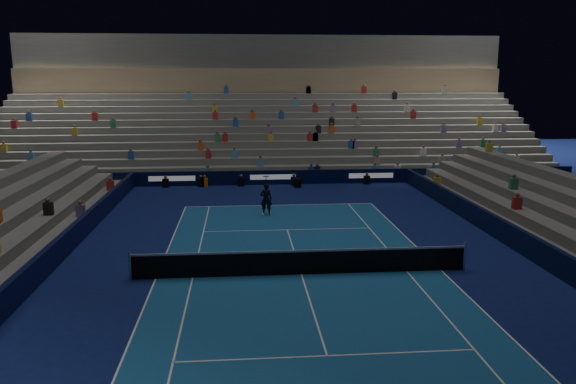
{
  "coord_description": "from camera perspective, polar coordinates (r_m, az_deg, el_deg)",
  "views": [
    {
      "loc": [
        -2.24,
        -20.14,
        7.38
      ],
      "look_at": [
        0.0,
        6.0,
        2.0
      ],
      "focal_mm": 34.84,
      "sensor_mm": 36.0,
      "label": 1
    }
  ],
  "objects": [
    {
      "name": "ground",
      "position": [
        21.57,
        1.38,
        -8.42
      ],
      "size": [
        90.0,
        90.0,
        0.0
      ],
      "primitive_type": "plane",
      "color": "#0D174E",
      "rests_on": "ground"
    },
    {
      "name": "court_surface",
      "position": [
        21.57,
        1.38,
        -8.41
      ],
      "size": [
        10.97,
        23.77,
        0.01
      ],
      "primitive_type": "cube",
      "color": "#174E83",
      "rests_on": "ground"
    },
    {
      "name": "grandstand_main",
      "position": [
        48.26,
        -2.24,
        6.82
      ],
      "size": [
        44.0,
        15.2,
        11.2
      ],
      "color": "slate",
      "rests_on": "ground"
    },
    {
      "name": "tennis_net",
      "position": [
        21.4,
        1.38,
        -7.16
      ],
      "size": [
        12.9,
        0.1,
        1.1
      ],
      "color": "#B2B2B7",
      "rests_on": "ground"
    },
    {
      "name": "sponsor_barrier_east",
      "position": [
        24.41,
        24.78,
        -5.89
      ],
      "size": [
        0.25,
        37.0,
        1.0
      ],
      "primitive_type": "cube",
      "color": "black",
      "rests_on": "ground"
    },
    {
      "name": "sponsor_barrier_west",
      "position": [
        22.56,
        -24.14,
        -7.23
      ],
      "size": [
        0.25,
        37.0,
        1.0
      ],
      "primitive_type": "cube",
      "color": "#080D33",
      "rests_on": "ground"
    },
    {
      "name": "sponsor_barrier_far",
      "position": [
        39.32,
        -1.56,
        1.51
      ],
      "size": [
        44.0,
        0.25,
        1.0
      ],
      "primitive_type": "cube",
      "color": "black",
      "rests_on": "ground"
    },
    {
      "name": "broadcast_camera",
      "position": [
        38.32,
        1.02,
        0.96
      ],
      "size": [
        0.59,
        0.97,
        0.61
      ],
      "color": "black",
      "rests_on": "ground"
    },
    {
      "name": "tennis_player",
      "position": [
        30.45,
        -2.24,
        -0.74
      ],
      "size": [
        0.68,
        0.48,
        1.77
      ],
      "primitive_type": "imported",
      "rotation": [
        0.0,
        0.0,
        3.05
      ],
      "color": "black",
      "rests_on": "ground"
    }
  ]
}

